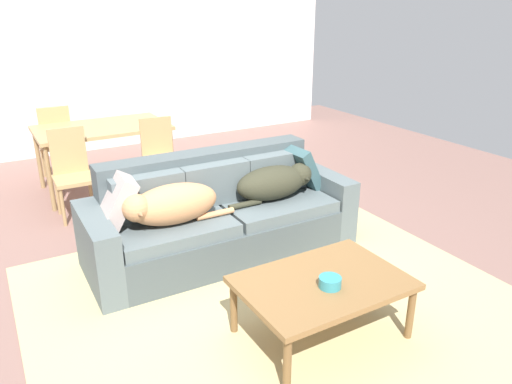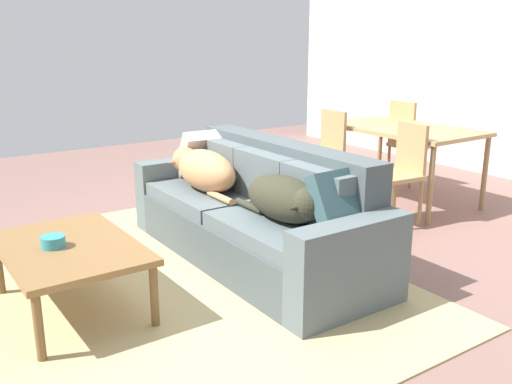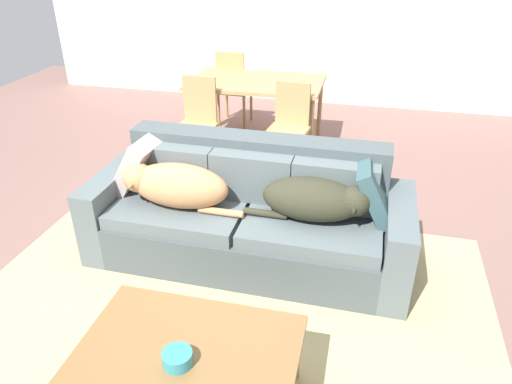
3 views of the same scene
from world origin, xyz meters
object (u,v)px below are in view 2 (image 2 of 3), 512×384
at_px(dog_on_right_cushion, 286,199).
at_px(dining_table, 404,133).
at_px(couch, 257,216).
at_px(dog_on_left_cushion, 203,169).
at_px(dining_chair_far_left, 407,139).
at_px(throw_pillow_by_left_arm, 204,154).
at_px(bowl_on_coffee_table, 53,242).
at_px(coffee_table, 69,251).
at_px(dining_chair_near_right, 401,168).
at_px(dining_chair_near_left, 325,152).
at_px(throw_pillow_by_right_arm, 343,203).

bearing_deg(dog_on_right_cushion, dining_table, 113.81).
height_order(couch, dog_on_left_cushion, couch).
bearing_deg(dining_chair_far_left, throw_pillow_by_left_arm, 91.72).
bearing_deg(bowl_on_coffee_table, dog_on_right_cushion, 71.33).
bearing_deg(dog_on_left_cushion, throw_pillow_by_left_arm, 149.60).
xyz_separation_m(coffee_table, dining_chair_far_left, (-0.95, 4.16, 0.14)).
height_order(dog_on_right_cushion, coffee_table, dog_on_right_cushion).
relative_size(throw_pillow_by_left_arm, dining_chair_near_right, 0.49).
bearing_deg(bowl_on_coffee_table, coffee_table, 81.83).
relative_size(dining_table, dining_chair_near_left, 1.60).
relative_size(dog_on_left_cushion, throw_pillow_by_left_arm, 2.06).
xyz_separation_m(bowl_on_coffee_table, dining_table, (-0.50, 3.68, 0.24)).
bearing_deg(dining_chair_near_left, dining_chair_far_left, 89.07).
xyz_separation_m(dining_chair_near_right, dining_chair_far_left, (-0.92, 1.15, 0.02)).
distance_m(dining_table, dining_chair_near_right, 0.78).
xyz_separation_m(couch, throw_pillow_by_left_arm, (-0.89, 0.06, 0.32)).
relative_size(throw_pillow_by_left_arm, dining_table, 0.30).
relative_size(couch, throw_pillow_by_right_arm, 5.63).
relative_size(dog_on_left_cushion, coffee_table, 0.84).
height_order(couch, dog_on_right_cushion, couch).
distance_m(couch, throw_pillow_by_left_arm, 0.94).
distance_m(dining_chair_near_right, dining_chair_far_left, 1.48).
distance_m(dog_on_right_cushion, dining_chair_far_left, 3.18).
bearing_deg(dining_chair_near_left, throw_pillow_by_right_arm, -37.67).
distance_m(dog_on_left_cushion, coffee_table, 1.41).
bearing_deg(throw_pillow_by_left_arm, dog_on_right_cushion, -7.25).
distance_m(couch, dining_chair_near_left, 1.80).
xyz_separation_m(coffee_table, dining_table, (-0.51, 3.59, 0.31)).
distance_m(coffee_table, dining_chair_near_left, 3.12).
distance_m(throw_pillow_by_right_arm, coffee_table, 1.72).
xyz_separation_m(dog_on_left_cushion, throw_pillow_by_right_arm, (1.40, 0.20, 0.02)).
relative_size(coffee_table, dining_chair_near_left, 1.17).
relative_size(dog_on_left_cushion, bowl_on_coffee_table, 6.29).
height_order(couch, coffee_table, couch).
distance_m(coffee_table, bowl_on_coffee_table, 0.12).
height_order(throw_pillow_by_left_arm, throw_pillow_by_right_arm, throw_pillow_by_left_arm).
distance_m(couch, coffee_table, 1.43).
relative_size(couch, bowl_on_coffee_table, 16.33).
relative_size(couch, throw_pillow_by_left_arm, 5.35).
bearing_deg(dog_on_left_cushion, dog_on_right_cushion, 3.40).
bearing_deg(dining_chair_near_left, throw_pillow_by_left_arm, -86.33).
bearing_deg(coffee_table, couch, 91.89).
distance_m(dog_on_left_cushion, dog_on_right_cushion, 1.02).
height_order(coffee_table, bowl_on_coffee_table, bowl_on_coffee_table).
distance_m(dog_on_right_cushion, dining_table, 2.47).
relative_size(dog_on_left_cushion, dining_chair_near_right, 1.00).
bearing_deg(dining_chair_far_left, couch, 109.70).
bearing_deg(dining_chair_near_right, bowl_on_coffee_table, -83.36).
bearing_deg(couch, dining_chair_far_left, 108.97).
bearing_deg(throw_pillow_by_right_arm, dining_table, 122.52).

